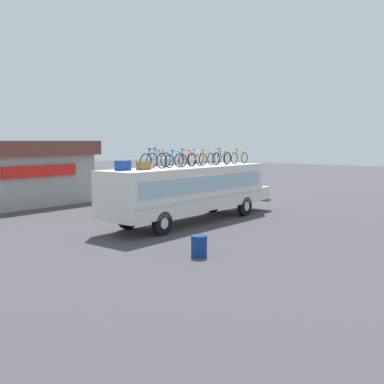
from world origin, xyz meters
TOP-DOWN VIEW (x-y plane):
  - ground_plane at (0.00, 0.00)m, footprint 120.00×120.00m
  - bus at (0.19, 0.00)m, footprint 11.71×2.55m
  - luggage_bag_1 at (-4.22, 0.33)m, footprint 0.62×0.42m
  - luggage_bag_2 at (-3.33, -0.05)m, footprint 0.61×0.34m
  - rooftop_bicycle_1 at (-2.66, -0.06)m, footprint 1.80×0.44m
  - rooftop_bicycle_2 at (-1.83, 0.40)m, footprint 1.71×0.44m
  - rooftop_bicycle_3 at (-1.02, -0.00)m, footprint 1.64×0.44m
  - rooftop_bicycle_4 at (-0.16, 0.08)m, footprint 1.74×0.44m
  - rooftop_bicycle_5 at (0.75, 0.07)m, footprint 1.63×0.44m
  - rooftop_bicycle_6 at (1.61, 0.19)m, footprint 1.68×0.44m
  - rooftop_bicycle_7 at (2.40, -0.31)m, footprint 1.74×0.44m
  - rooftop_bicycle_8 at (3.25, 0.22)m, footprint 1.66×0.44m
  - rooftop_bicycle_9 at (4.10, -0.37)m, footprint 1.71×0.44m
  - roadside_building at (-1.89, 14.65)m, footprint 9.21×9.39m
  - trash_bin at (-5.27, -4.74)m, footprint 0.58×0.58m

SIDE VIEW (x-z plane):
  - ground_plane at x=0.00m, z-range 0.00..0.00m
  - trash_bin at x=-5.27m, z-range 0.00..0.78m
  - bus at x=0.19m, z-range 0.30..3.17m
  - roadside_building at x=-1.89m, z-range 0.06..4.23m
  - luggage_bag_2 at x=-3.33m, z-range 2.87..3.25m
  - luggage_bag_1 at x=-4.22m, z-range 2.87..3.30m
  - rooftop_bicycle_3 at x=-1.02m, z-range 2.80..3.66m
  - rooftop_bicycle_6 at x=1.61m, z-range 2.80..3.66m
  - rooftop_bicycle_9 at x=4.10m, z-range 2.80..3.67m
  - rooftop_bicycle_5 at x=0.75m, z-range 2.80..3.68m
  - rooftop_bicycle_8 at x=3.25m, z-range 2.80..3.67m
  - rooftop_bicycle_7 at x=2.40m, z-range 2.80..3.70m
  - rooftop_bicycle_4 at x=-0.16m, z-range 2.79..3.70m
  - rooftop_bicycle_1 at x=-2.66m, z-range 2.79..3.76m
  - rooftop_bicycle_2 at x=-1.83m, z-range 2.79..3.76m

